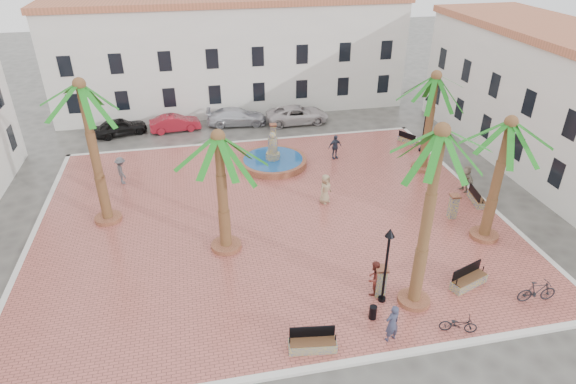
% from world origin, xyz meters
% --- Properties ---
extents(ground, '(120.00, 120.00, 0.00)m').
position_xyz_m(ground, '(0.00, 0.00, 0.00)').
color(ground, '#56544F').
rests_on(ground, ground).
extents(plaza, '(26.00, 22.00, 0.15)m').
position_xyz_m(plaza, '(0.00, 0.00, 0.07)').
color(plaza, '#B3584D').
rests_on(plaza, ground).
extents(kerb_n, '(26.30, 0.30, 0.16)m').
position_xyz_m(kerb_n, '(0.00, 11.00, 0.08)').
color(kerb_n, silver).
rests_on(kerb_n, ground).
extents(kerb_s, '(26.30, 0.30, 0.16)m').
position_xyz_m(kerb_s, '(0.00, -11.00, 0.08)').
color(kerb_s, silver).
rests_on(kerb_s, ground).
extents(kerb_e, '(0.30, 22.30, 0.16)m').
position_xyz_m(kerb_e, '(13.00, 0.00, 0.08)').
color(kerb_e, silver).
rests_on(kerb_e, ground).
extents(kerb_w, '(0.30, 22.30, 0.16)m').
position_xyz_m(kerb_w, '(-13.00, 0.00, 0.08)').
color(kerb_w, silver).
rests_on(kerb_w, ground).
extents(building_north, '(30.40, 7.40, 9.50)m').
position_xyz_m(building_north, '(-0.00, 19.99, 4.77)').
color(building_north, silver).
rests_on(building_north, ground).
extents(building_east, '(7.40, 26.40, 9.00)m').
position_xyz_m(building_east, '(19.99, 2.00, 4.52)').
color(building_east, silver).
rests_on(building_east, ground).
extents(fountain, '(4.68, 4.68, 2.42)m').
position_xyz_m(fountain, '(1.29, 6.54, 0.48)').
color(fountain, '#9B563A').
rests_on(fountain, plaza).
extents(palm_nw, '(4.87, 4.87, 8.22)m').
position_xyz_m(palm_nw, '(-9.13, 1.45, 7.19)').
color(palm_nw, '#9B563A').
rests_on(palm_nw, plaza).
extents(palm_sw, '(5.10, 5.10, 6.59)m').
position_xyz_m(palm_sw, '(-2.81, -2.57, 5.58)').
color(palm_sw, '#9B563A').
rests_on(palm_sw, plaza).
extents(palm_s, '(4.65, 4.65, 8.52)m').
position_xyz_m(palm_s, '(5.00, -8.36, 7.51)').
color(palm_s, '#9B563A').
rests_on(palm_s, plaza).
extents(palm_e, '(4.88, 4.88, 6.90)m').
position_xyz_m(palm_e, '(10.85, -4.41, 5.93)').
color(palm_e, '#9B563A').
rests_on(palm_e, plaza).
extents(palm_ne, '(5.01, 5.01, 6.80)m').
position_xyz_m(palm_ne, '(11.21, 3.84, 5.81)').
color(palm_ne, '#9B563A').
rests_on(palm_ne, plaza).
extents(bench_s, '(1.97, 0.83, 1.01)m').
position_xyz_m(bench_s, '(-0.11, -10.12, 0.43)').
color(bench_s, gray).
rests_on(bench_s, plaza).
extents(bench_se, '(2.01, 1.21, 1.02)m').
position_xyz_m(bench_se, '(7.94, -7.86, 0.44)').
color(bench_se, gray).
rests_on(bench_se, plaza).
extents(bench_e, '(0.81, 1.80, 0.92)m').
position_xyz_m(bench_e, '(12.38, -1.03, 0.41)').
color(bench_e, gray).
rests_on(bench_e, plaza).
extents(bench_ne, '(1.23, 1.63, 0.85)m').
position_xyz_m(bench_ne, '(12.06, 8.17, 0.39)').
color(bench_ne, gray).
rests_on(bench_ne, plaza).
extents(lamppost_s, '(0.42, 0.42, 3.86)m').
position_xyz_m(lamppost_s, '(3.64, -8.00, 2.77)').
color(lamppost_s, black).
rests_on(lamppost_s, plaza).
extents(lamppost_e, '(0.47, 0.47, 4.32)m').
position_xyz_m(lamppost_e, '(12.40, 6.57, 3.08)').
color(lamppost_e, black).
rests_on(lamppost_e, plaza).
extents(bollard_se, '(0.64, 0.64, 1.55)m').
position_xyz_m(bollard_se, '(3.66, -7.63, 0.95)').
color(bollard_se, gray).
rests_on(bollard_se, plaza).
extents(bollard_n, '(0.57, 0.57, 1.44)m').
position_xyz_m(bollard_n, '(2.01, 10.40, 0.90)').
color(bollard_n, gray).
rests_on(bollard_n, plaza).
extents(bollard_e, '(0.57, 0.57, 1.48)m').
position_xyz_m(bollard_e, '(10.09, -2.29, 0.91)').
color(bollard_e, gray).
rests_on(bollard_e, plaza).
extents(litter_bin, '(0.33, 0.33, 0.64)m').
position_xyz_m(litter_bin, '(2.84, -8.96, 0.47)').
color(litter_bin, black).
rests_on(litter_bin, plaza).
extents(cyclist_a, '(0.74, 0.59, 1.78)m').
position_xyz_m(cyclist_a, '(3.12, -10.25, 1.04)').
color(cyclist_a, '#33364E').
rests_on(cyclist_a, plaza).
extents(bicycle_a, '(1.62, 0.99, 0.80)m').
position_xyz_m(bicycle_a, '(6.00, -10.40, 0.55)').
color(bicycle_a, black).
rests_on(bicycle_a, plaza).
extents(cyclist_b, '(1.07, 1.03, 1.74)m').
position_xyz_m(cyclist_b, '(3.40, -7.46, 1.02)').
color(cyclist_b, maroon).
rests_on(cyclist_b, plaza).
extents(bicycle_b, '(1.83, 0.66, 1.08)m').
position_xyz_m(bicycle_b, '(10.33, -9.41, 0.69)').
color(bicycle_b, black).
rests_on(bicycle_b, plaza).
extents(pedestrian_fountain_a, '(1.07, 1.01, 1.85)m').
position_xyz_m(pedestrian_fountain_a, '(3.43, 0.82, 1.07)').
color(pedestrian_fountain_a, '#9E8662').
rests_on(pedestrian_fountain_a, plaza).
extents(pedestrian_fountain_b, '(1.11, 0.68, 1.76)m').
position_xyz_m(pedestrian_fountain_b, '(5.78, 6.67, 1.03)').
color(pedestrian_fountain_b, '#303A4E').
rests_on(pedestrian_fountain_b, plaza).
extents(pedestrian_north, '(1.04, 1.34, 1.82)m').
position_xyz_m(pedestrian_north, '(-8.68, 5.81, 1.06)').
color(pedestrian_north, '#535359').
rests_on(pedestrian_north, plaza).
extents(pedestrian_east, '(0.72, 1.65, 1.72)m').
position_xyz_m(pedestrian_east, '(12.40, 0.46, 1.01)').
color(pedestrian_east, gray).
rests_on(pedestrian_east, plaza).
extents(car_black, '(4.35, 2.74, 1.38)m').
position_xyz_m(car_black, '(-9.61, 14.57, 0.69)').
color(car_black, black).
rests_on(car_black, ground).
extents(car_red, '(4.17, 1.86, 1.33)m').
position_xyz_m(car_red, '(-5.35, 14.60, 0.66)').
color(car_red, maroon).
rests_on(car_red, ground).
extents(car_silver, '(5.06, 2.36, 1.43)m').
position_xyz_m(car_silver, '(-0.29, 14.91, 0.71)').
color(car_silver, silver).
rests_on(car_silver, ground).
extents(car_white, '(5.25, 2.47, 1.45)m').
position_xyz_m(car_white, '(4.78, 14.32, 0.73)').
color(car_white, beige).
rests_on(car_white, ground).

